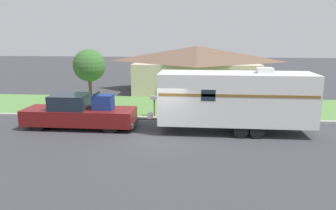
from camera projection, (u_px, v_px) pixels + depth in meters
ground_plane at (161, 138)px, 16.43m from camera, size 120.00×120.00×0.00m
curb_strip at (168, 118)px, 20.06m from camera, size 80.00×0.30×0.14m
lawn_strip at (173, 106)px, 23.62m from camera, size 80.00×7.00×0.03m
house_across_street at (197, 68)px, 30.08m from camera, size 11.58×8.28×4.09m
pickup_truck at (79, 113)px, 18.11m from camera, size 6.22×1.95×2.01m
travel_trailer at (235, 98)px, 17.11m from camera, size 9.12×2.37×3.45m
mailbox at (154, 101)px, 20.48m from camera, size 0.48×0.20×1.34m
tree_in_yard at (89, 66)px, 23.72m from camera, size 2.35×2.35×4.08m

